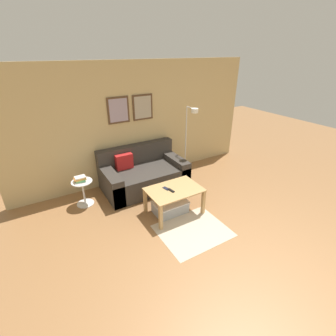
{
  "coord_description": "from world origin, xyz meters",
  "views": [
    {
      "loc": [
        -2.1,
        -1.25,
        2.72
      ],
      "look_at": [
        -0.15,
        2.03,
        0.85
      ],
      "focal_mm": 26.0,
      "sensor_mm": 36.0,
      "label": 1
    }
  ],
  "objects_px": {
    "couch": "(143,174)",
    "remote_control": "(171,190)",
    "storage_bin": "(170,207)",
    "floor_lamp": "(189,135)",
    "side_table": "(83,190)",
    "book_stack": "(80,179)",
    "coffee_table": "(174,193)",
    "cell_phone": "(166,189)"
  },
  "relations": [
    {
      "from": "floor_lamp",
      "to": "side_table",
      "type": "distance_m",
      "value": 2.53
    },
    {
      "from": "couch",
      "to": "cell_phone",
      "type": "bearing_deg",
      "value": -92.62
    },
    {
      "from": "coffee_table",
      "to": "floor_lamp",
      "type": "distance_m",
      "value": 1.66
    },
    {
      "from": "side_table",
      "to": "remote_control",
      "type": "relative_size",
      "value": 3.36
    },
    {
      "from": "couch",
      "to": "side_table",
      "type": "distance_m",
      "value": 1.28
    },
    {
      "from": "book_stack",
      "to": "storage_bin",
      "type": "bearing_deg",
      "value": -39.24
    },
    {
      "from": "floor_lamp",
      "to": "book_stack",
      "type": "height_order",
      "value": "floor_lamp"
    },
    {
      "from": "storage_bin",
      "to": "side_table",
      "type": "xyz_separation_m",
      "value": [
        -1.29,
        1.07,
        0.19
      ]
    },
    {
      "from": "couch",
      "to": "side_table",
      "type": "xyz_separation_m",
      "value": [
        -1.28,
        -0.04,
        0.01
      ]
    },
    {
      "from": "coffee_table",
      "to": "book_stack",
      "type": "distance_m",
      "value": 1.77
    },
    {
      "from": "coffee_table",
      "to": "side_table",
      "type": "relative_size",
      "value": 1.9
    },
    {
      "from": "floor_lamp",
      "to": "remote_control",
      "type": "xyz_separation_m",
      "value": [
        -1.16,
        -1.12,
        -0.49
      ]
    },
    {
      "from": "side_table",
      "to": "book_stack",
      "type": "relative_size",
      "value": 2.24
    },
    {
      "from": "storage_bin",
      "to": "floor_lamp",
      "type": "distance_m",
      "value": 1.79
    },
    {
      "from": "remote_control",
      "to": "floor_lamp",
      "type": "bearing_deg",
      "value": 33.77
    },
    {
      "from": "book_stack",
      "to": "floor_lamp",
      "type": "bearing_deg",
      "value": -0.27
    },
    {
      "from": "cell_phone",
      "to": "book_stack",
      "type": "bearing_deg",
      "value": 128.16
    },
    {
      "from": "couch",
      "to": "storage_bin",
      "type": "xyz_separation_m",
      "value": [
        0.01,
        -1.11,
        -0.18
      ]
    },
    {
      "from": "remote_control",
      "to": "cell_phone",
      "type": "xyz_separation_m",
      "value": [
        -0.04,
        0.1,
        -0.01
      ]
    },
    {
      "from": "book_stack",
      "to": "coffee_table",
      "type": "bearing_deg",
      "value": -39.22
    },
    {
      "from": "floor_lamp",
      "to": "side_table",
      "type": "height_order",
      "value": "floor_lamp"
    },
    {
      "from": "remote_control",
      "to": "book_stack",
      "type": "bearing_deg",
      "value": 128.4
    },
    {
      "from": "book_stack",
      "to": "cell_phone",
      "type": "distance_m",
      "value": 1.62
    },
    {
      "from": "coffee_table",
      "to": "cell_phone",
      "type": "height_order",
      "value": "cell_phone"
    },
    {
      "from": "storage_bin",
      "to": "couch",
      "type": "bearing_deg",
      "value": 90.53
    },
    {
      "from": "coffee_table",
      "to": "remote_control",
      "type": "relative_size",
      "value": 6.38
    },
    {
      "from": "couch",
      "to": "cell_phone",
      "type": "distance_m",
      "value": 1.09
    },
    {
      "from": "book_stack",
      "to": "cell_phone",
      "type": "bearing_deg",
      "value": -39.44
    },
    {
      "from": "floor_lamp",
      "to": "book_stack",
      "type": "xyz_separation_m",
      "value": [
        -2.45,
        0.01,
        -0.44
      ]
    },
    {
      "from": "coffee_table",
      "to": "book_stack",
      "type": "relative_size",
      "value": 4.26
    },
    {
      "from": "side_table",
      "to": "floor_lamp",
      "type": "bearing_deg",
      "value": -0.21
    },
    {
      "from": "cell_phone",
      "to": "remote_control",
      "type": "bearing_deg",
      "value": -83.42
    },
    {
      "from": "storage_bin",
      "to": "book_stack",
      "type": "xyz_separation_m",
      "value": [
        -1.31,
        1.07,
        0.44
      ]
    },
    {
      "from": "couch",
      "to": "side_table",
      "type": "bearing_deg",
      "value": -178.33
    },
    {
      "from": "couch",
      "to": "coffee_table",
      "type": "height_order",
      "value": "couch"
    },
    {
      "from": "storage_bin",
      "to": "book_stack",
      "type": "distance_m",
      "value": 1.75
    },
    {
      "from": "cell_phone",
      "to": "coffee_table",
      "type": "bearing_deg",
      "value": -49.09
    },
    {
      "from": "cell_phone",
      "to": "side_table",
      "type": "bearing_deg",
      "value": 127.76
    },
    {
      "from": "book_stack",
      "to": "remote_control",
      "type": "xyz_separation_m",
      "value": [
        1.29,
        -1.13,
        -0.05
      ]
    },
    {
      "from": "floor_lamp",
      "to": "coffee_table",
      "type": "bearing_deg",
      "value": -134.48
    },
    {
      "from": "couch",
      "to": "remote_control",
      "type": "bearing_deg",
      "value": -90.62
    },
    {
      "from": "floor_lamp",
      "to": "book_stack",
      "type": "relative_size",
      "value": 7.21
    }
  ]
}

